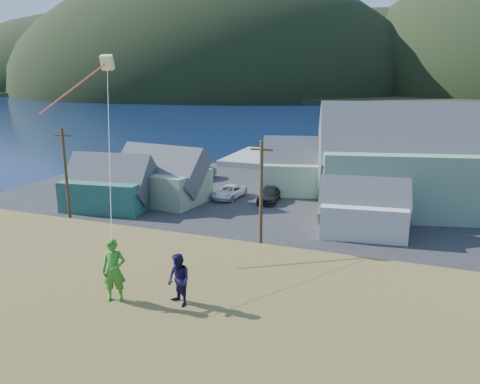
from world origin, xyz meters
name	(u,v)px	position (x,y,z in m)	size (l,w,h in m)	color
ground	(281,277)	(0.00, 0.00, 0.00)	(900.00, 900.00, 0.00)	#0A1638
grass_strip	(272,289)	(0.00, -2.00, 0.05)	(110.00, 8.00, 0.10)	#4C3D19
waterfront_lot	(327,209)	(0.00, 17.00, 0.06)	(72.00, 36.00, 0.12)	#28282B
wharf	(315,161)	(-6.00, 40.00, 0.45)	(26.00, 14.00, 0.90)	gray
far_shore	(407,90)	(0.00, 330.00, 1.00)	(900.00, 320.00, 2.00)	black
far_hills	(470,92)	(35.59, 279.38, 2.00)	(760.00, 265.00, 143.00)	black
shed_teal	(109,184)	(-20.62, 9.76, 2.50)	(9.19, 6.99, 6.70)	#285E55
shed_palegreen_near	(160,177)	(-17.18, 13.81, 2.70)	(10.54, 7.36, 7.17)	slate
shed_white	(363,209)	(4.13, 10.67, 2.28)	(7.98, 5.83, 5.89)	silver
shed_palegreen_far	(313,167)	(-2.80, 23.27, 2.93)	(12.59, 8.93, 7.68)	gray
utility_poles	(262,202)	(-1.87, 1.50, 4.66)	(33.09, 0.24, 9.40)	#47331E
parked_cars	(258,186)	(-8.58, 20.82, 0.83)	(24.07, 12.68, 1.50)	black
kite_flyer_green	(114,270)	(0.13, -18.21, 8.10)	(0.66, 0.43, 1.81)	#308624
kite_flyer_navy	(179,280)	(1.93, -17.81, 7.93)	(0.71, 0.56, 1.47)	#18163D
kite_rig	(102,68)	(-3.72, -12.87, 13.57)	(2.54, 3.07, 8.29)	#F4E9B9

